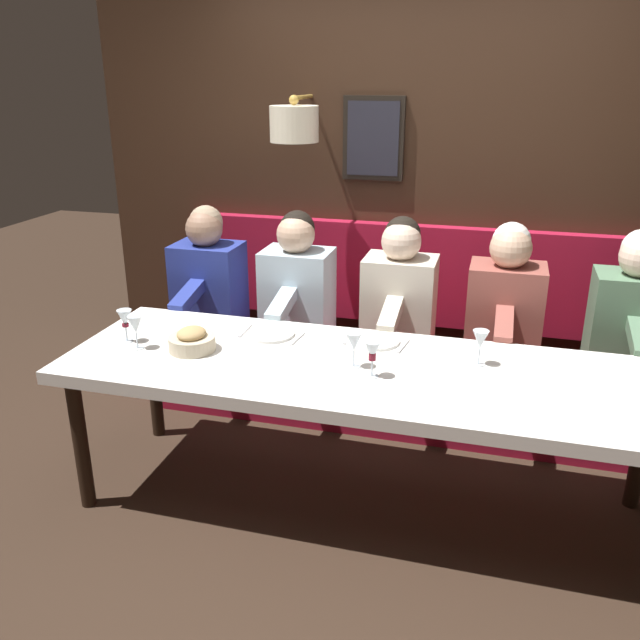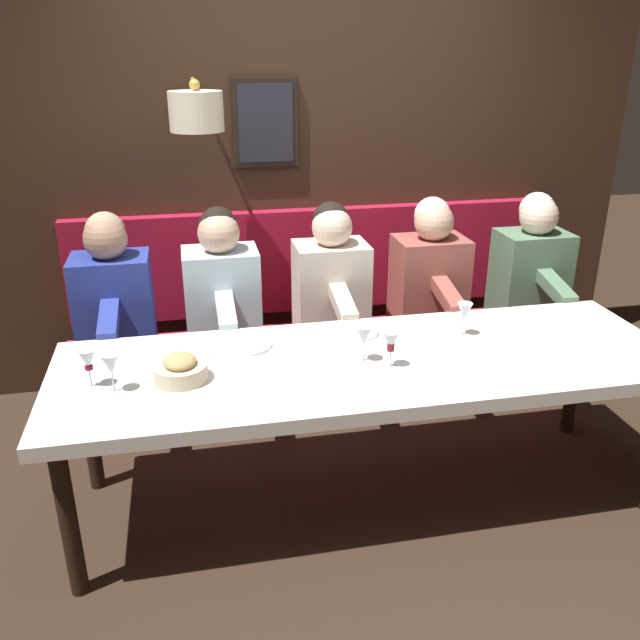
# 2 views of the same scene
# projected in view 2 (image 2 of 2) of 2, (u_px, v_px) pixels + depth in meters

# --- Properties ---
(ground_plane) EXTENTS (12.00, 12.00, 0.00)m
(ground_plane) POSITION_uv_depth(u_px,v_px,m) (365.00, 496.00, 3.20)
(ground_plane) COLOR #332319
(dining_table) EXTENTS (0.90, 2.74, 0.74)m
(dining_table) POSITION_uv_depth(u_px,v_px,m) (369.00, 371.00, 2.94)
(dining_table) COLOR white
(dining_table) RESTS_ON ground_plane
(banquette_bench) EXTENTS (0.52, 2.94, 0.45)m
(banquette_bench) POSITION_uv_depth(u_px,v_px,m) (327.00, 372.00, 3.92)
(banquette_bench) COLOR maroon
(banquette_bench) RESTS_ON ground_plane
(back_wall_panel) EXTENTS (0.59, 4.14, 2.90)m
(back_wall_panel) POSITION_uv_depth(u_px,v_px,m) (306.00, 162.00, 4.00)
(back_wall_panel) COLOR #382316
(back_wall_panel) RESTS_ON ground_plane
(diner_nearest) EXTENTS (0.60, 0.40, 0.79)m
(diner_nearest) POSITION_uv_depth(u_px,v_px,m) (532.00, 265.00, 3.92)
(diner_nearest) COLOR #567A5B
(diner_nearest) RESTS_ON banquette_bench
(diner_near) EXTENTS (0.60, 0.40, 0.79)m
(diner_near) POSITION_uv_depth(u_px,v_px,m) (430.00, 271.00, 3.80)
(diner_near) COLOR #934C42
(diner_near) RESTS_ON banquette_bench
(diner_middle) EXTENTS (0.60, 0.40, 0.79)m
(diner_middle) POSITION_uv_depth(u_px,v_px,m) (331.00, 278.00, 3.69)
(diner_middle) COLOR beige
(diner_middle) RESTS_ON banquette_bench
(diner_far) EXTENTS (0.60, 0.40, 0.79)m
(diner_far) POSITION_uv_depth(u_px,v_px,m) (222.00, 285.00, 3.58)
(diner_far) COLOR silver
(diner_far) RESTS_ON banquette_bench
(diner_farthest) EXTENTS (0.60, 0.40, 0.79)m
(diner_farthest) POSITION_uv_depth(u_px,v_px,m) (113.00, 293.00, 3.47)
(diner_farthest) COLOR #283893
(diner_farthest) RESTS_ON banquette_bench
(place_setting_0) EXTENTS (0.24, 0.32, 0.01)m
(place_setting_0) POSITION_uv_depth(u_px,v_px,m) (246.00, 345.00, 3.03)
(place_setting_0) COLOR silver
(place_setting_0) RESTS_ON dining_table
(place_setting_1) EXTENTS (0.24, 0.33, 0.01)m
(place_setting_1) POSITION_uv_depth(u_px,v_px,m) (353.00, 331.00, 3.17)
(place_setting_1) COLOR white
(place_setting_1) RESTS_ON dining_table
(wine_glass_0) EXTENTS (0.07, 0.07, 0.16)m
(wine_glass_0) POSITION_uv_depth(u_px,v_px,m) (391.00, 343.00, 2.79)
(wine_glass_0) COLOR silver
(wine_glass_0) RESTS_ON dining_table
(wine_glass_1) EXTENTS (0.07, 0.07, 0.16)m
(wine_glass_1) POSITION_uv_depth(u_px,v_px,m) (88.00, 361.00, 2.63)
(wine_glass_1) COLOR silver
(wine_glass_1) RESTS_ON dining_table
(wine_glass_2) EXTENTS (0.07, 0.07, 0.16)m
(wine_glass_2) POSITION_uv_depth(u_px,v_px,m) (464.00, 313.00, 3.10)
(wine_glass_2) COLOR silver
(wine_glass_2) RESTS_ON dining_table
(wine_glass_3) EXTENTS (0.07, 0.07, 0.16)m
(wine_glass_3) POSITION_uv_depth(u_px,v_px,m) (111.00, 365.00, 2.59)
(wine_glass_3) COLOR silver
(wine_glass_3) RESTS_ON dining_table
(wine_glass_5) EXTENTS (0.07, 0.07, 0.16)m
(wine_glass_5) POSITION_uv_depth(u_px,v_px,m) (364.00, 337.00, 2.84)
(wine_glass_5) COLOR silver
(wine_glass_5) RESTS_ON dining_table
(bread_bowl) EXTENTS (0.22, 0.22, 0.12)m
(bread_bowl) POSITION_uv_depth(u_px,v_px,m) (180.00, 369.00, 2.71)
(bread_bowl) COLOR beige
(bread_bowl) RESTS_ON dining_table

